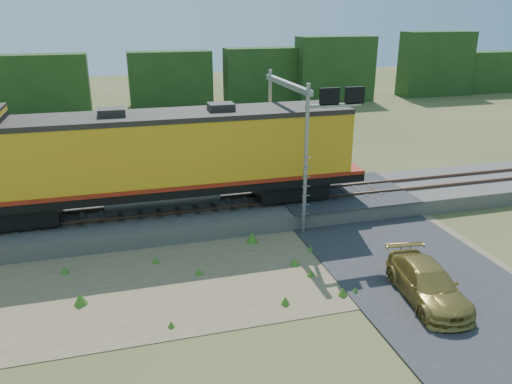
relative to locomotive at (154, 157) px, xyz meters
name	(u,v)px	position (x,y,z in m)	size (l,w,h in m)	color
ground	(241,276)	(2.74, -6.00, -3.52)	(140.00, 140.00, 0.00)	#475123
ballast	(213,212)	(2.74, 0.00, -3.12)	(70.00, 5.00, 0.80)	slate
rails	(212,203)	(2.74, 0.00, -2.64)	(70.00, 1.54, 0.16)	brown
dirt_shoulder	(190,276)	(0.74, -5.50, -3.50)	(26.00, 8.00, 0.03)	#8C7754
road	(388,245)	(9.74, -5.26, -3.43)	(7.00, 66.00, 0.86)	#38383A
tree_line_north	(155,80)	(2.74, 32.00, -0.45)	(130.00, 3.00, 6.50)	#1E3D16
weed_clumps	(153,287)	(-0.76, -5.90, -3.52)	(15.00, 6.20, 0.56)	#417621
locomotive	(154,157)	(0.00, 0.00, 0.00)	(20.11, 3.07, 5.19)	black
signal_gantry	(298,114)	(6.98, -0.67, 1.80)	(2.81, 6.20, 7.09)	gray
car	(428,284)	(8.90, -9.53, -2.87)	(1.83, 4.50, 1.31)	#A5883D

